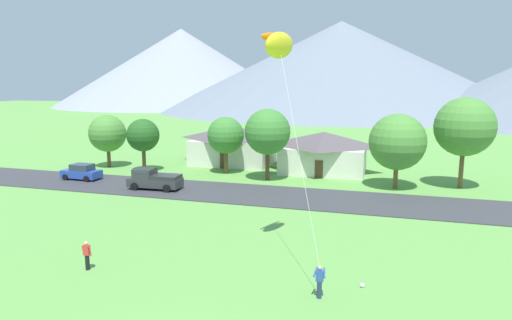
{
  "coord_description": "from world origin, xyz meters",
  "views": [
    {
      "loc": [
        8.14,
        -13.13,
        10.42
      ],
      "look_at": [
        1.19,
        10.45,
        6.14
      ],
      "focal_mm": 31.31,
      "sensor_mm": 36.0,
      "label": 1
    }
  ],
  "objects": [
    {
      "name": "soccer_ball",
      "position": [
        7.32,
        9.07,
        0.12
      ],
      "size": [
        0.24,
        0.24,
        0.24
      ],
      "primitive_type": "sphere",
      "color": "white",
      "rests_on": "ground"
    },
    {
      "name": "kite_flyer_with_kite",
      "position": [
        2.16,
        11.97,
        12.12
      ],
      "size": [
        4.54,
        6.41,
        13.3
      ],
      "color": "navy",
      "rests_on": "ground"
    },
    {
      "name": "tree_far_right",
      "position": [
        15.44,
        34.47,
        6.12
      ],
      "size": [
        5.78,
        5.78,
        9.03
      ],
      "color": "brown",
      "rests_on": "ground"
    },
    {
      "name": "house_leftmost",
      "position": [
        -10.84,
        41.15,
        2.55
      ],
      "size": [
        10.68,
        8.54,
        4.92
      ],
      "color": "silver",
      "rests_on": "ground"
    },
    {
      "name": "tree_near_left",
      "position": [
        -19.28,
        32.99,
        4.3
      ],
      "size": [
        3.82,
        3.82,
        6.24
      ],
      "color": "brown",
      "rests_on": "ground"
    },
    {
      "name": "mountain_central_ridge",
      "position": [
        -9.39,
        160.19,
        13.43
      ],
      "size": [
        92.44,
        92.44,
        26.87
      ],
      "primitive_type": "cone",
      "color": "gray",
      "rests_on": "ground"
    },
    {
      "name": "tree_near_right",
      "position": [
        -9.61,
        34.75,
        4.42
      ],
      "size": [
        4.22,
        4.22,
        6.56
      ],
      "color": "brown",
      "rests_on": "ground"
    },
    {
      "name": "road_strip",
      "position": [
        0.0,
        25.94,
        0.04
      ],
      "size": [
        160.0,
        7.7,
        0.08
      ],
      "primitive_type": "cube",
      "color": "#38383D",
      "rests_on": "ground"
    },
    {
      "name": "house_left_center",
      "position": [
        1.16,
        38.79,
        2.45
      ],
      "size": [
        10.3,
        8.11,
        4.74
      ],
      "color": "silver",
      "rests_on": "ground"
    },
    {
      "name": "mountain_west_ridge",
      "position": [
        -9.81,
        159.89,
        16.43
      ],
      "size": [
        134.41,
        134.41,
        32.85
      ],
      "primitive_type": "cone",
      "color": "slate",
      "rests_on": "ground"
    },
    {
      "name": "mountain_far_east_ridge",
      "position": [
        -84.1,
        178.68,
        17.29
      ],
      "size": [
        113.18,
        113.18,
        34.57
      ],
      "primitive_type": "cone",
      "color": "#8E939E",
      "rests_on": "ground"
    },
    {
      "name": "tree_left_of_center",
      "position": [
        -24.99,
        34.29,
        4.2
      ],
      "size": [
        4.56,
        4.56,
        6.49
      ],
      "color": "brown",
      "rests_on": "ground"
    },
    {
      "name": "parked_car_blue_west_end",
      "position": [
        -23.3,
        26.84,
        0.87
      ],
      "size": [
        4.25,
        2.17,
        1.68
      ],
      "color": "#2847A8",
      "rests_on": "road_strip"
    },
    {
      "name": "tree_right_of_center",
      "position": [
        -4.03,
        32.49,
        5.22
      ],
      "size": [
        4.89,
        4.89,
        7.69
      ],
      "color": "#4C3823",
      "rests_on": "ground"
    },
    {
      "name": "tree_center",
      "position": [
        9.2,
        32.41,
        4.66
      ],
      "size": [
        5.54,
        5.54,
        7.44
      ],
      "color": "brown",
      "rests_on": "ground"
    },
    {
      "name": "pickup_truck_charcoal_west_side",
      "position": [
        -13.62,
        25.12,
        1.06
      ],
      "size": [
        5.27,
        2.48,
        1.99
      ],
      "color": "#333338",
      "rests_on": "road_strip"
    },
    {
      "name": "watcher_person",
      "position": [
        -7.69,
        6.96,
        0.88
      ],
      "size": [
        0.56,
        0.24,
        1.68
      ],
      "color": "black",
      "rests_on": "ground"
    }
  ]
}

